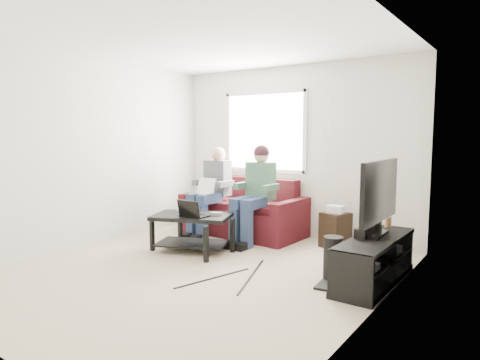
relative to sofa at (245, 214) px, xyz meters
The scene contains 25 objects.
floor 1.94m from the sofa, 71.76° to the right, with size 4.50×4.50×0.00m, color beige.
ceiling 2.98m from the sofa, 71.76° to the right, with size 4.50×4.50×0.00m, color white.
wall_back 1.23m from the sofa, 35.69° to the left, with size 4.50×4.50×0.00m, color silver.
wall_left 2.50m from the sofa, 127.59° to the right, with size 4.50×4.50×0.00m, color silver.
wall_right 3.32m from the sofa, 34.99° to the right, with size 4.50×4.50×0.00m, color silver.
window 1.35m from the sofa, 76.43° to the left, with size 1.48×0.04×1.28m.
sofa is the anchor object (origin of this frame).
person_left 0.67m from the sofa, 140.57° to the right, with size 0.40×0.70×1.36m.
person_right 0.70m from the sofa, 37.68° to the right, with size 0.40×0.71×1.40m.
laptop_silver 0.78m from the sofa, 127.08° to the right, with size 0.32×0.22×0.24m, color silver, non-canonical shape.
coffee_table 1.23m from the sofa, 90.51° to the right, with size 1.15×0.94×0.50m.
laptop_black 1.35m from the sofa, 85.24° to the right, with size 0.34×0.24×0.24m, color black, non-canonical shape.
controller_a 1.16m from the sofa, 104.69° to the right, with size 0.14×0.09×0.04m, color silver.
controller_b 1.07m from the sofa, 96.03° to the right, with size 0.14×0.09×0.04m, color black.
controller_c 1.14m from the sofa, 75.01° to the right, with size 0.14×0.09×0.04m, color gray.
tv_stand 2.59m from the sofa, 23.72° to the right, with size 0.46×1.45×0.48m.
tv 2.62m from the sofa, 21.68° to the right, with size 0.12×1.10×0.81m.
soundbar 2.45m from the sofa, 22.70° to the right, with size 0.12×0.50×0.10m, color black.
drink_cup 2.37m from the sofa, 10.05° to the right, with size 0.08×0.08×0.12m, color olive.
console_white 2.77m from the sofa, 31.31° to the right, with size 0.30×0.22×0.06m, color silver.
console_grey 2.48m from the sofa, 17.37° to the right, with size 0.34×0.26×0.08m, color gray.
console_black 2.61m from the sofa, 24.73° to the right, with size 0.38×0.30×0.07m, color black.
subwoofer 2.33m from the sofa, 31.64° to the right, with size 0.21×0.21×0.47m, color black.
keyboard_floor 2.43m from the sofa, 34.75° to the right, with size 0.15×0.44×0.02m, color black.
end_table 1.48m from the sofa, ahead, with size 0.33×0.33×0.59m.
Camera 1 is at (3.12, -3.63, 1.56)m, focal length 32.00 mm.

